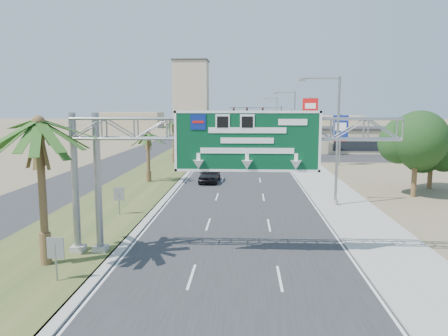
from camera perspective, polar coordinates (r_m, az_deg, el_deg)
road at (r=122.13m, az=2.60°, el=4.25°), size 12.00×300.00×0.02m
sidewalk_right at (r=122.40m, az=6.60°, el=4.24°), size 4.00×300.00×0.10m
median_grass at (r=122.57m, az=-2.09°, el=4.29°), size 7.00×300.00×0.12m
opposing_road at (r=123.37m, az=-5.34°, el=4.26°), size 8.00×300.00×0.02m
sign_gantry at (r=21.93m, az=-1.06°, el=3.74°), size 16.75×1.24×7.50m
palm_near at (r=22.10m, az=-23.08°, el=5.42°), size 5.70×5.70×8.35m
palm_row_b at (r=45.08m, az=-9.94°, el=4.25°), size 3.99×3.99×5.95m
palm_row_c at (r=60.74m, az=-6.63°, el=5.93°), size 3.99×3.99×6.75m
palm_row_d at (r=78.59m, az=-4.47°, el=5.47°), size 3.99×3.99×5.45m
palm_row_e at (r=97.43m, az=-3.06°, el=6.33°), size 3.99×3.99×6.15m
palm_row_f at (r=122.33m, az=-1.87°, el=6.46°), size 3.99×3.99×5.75m
streetlight_near at (r=34.71m, az=14.25°, el=2.75°), size 3.27×0.44×10.00m
streetlight_mid at (r=64.33m, az=8.98°, el=5.13°), size 3.27×0.44×10.00m
streetlight_far at (r=100.18m, az=6.78°, el=6.10°), size 3.27×0.44×10.00m
signal_mast at (r=84.05m, az=6.07°, el=5.90°), size 10.28×0.71×8.00m
store_building at (r=81.03m, az=18.28°, el=3.46°), size 18.00×10.00×4.00m
oak_near at (r=40.73m, az=23.81°, el=2.81°), size 4.50×4.50×6.80m
oak_far at (r=45.60m, az=25.50°, el=2.28°), size 3.50×3.50×5.60m
median_signback_a at (r=20.63m, az=-21.14°, el=-10.11°), size 0.75×0.08×2.08m
median_signback_b at (r=31.80m, az=-13.56°, el=-3.58°), size 0.75×0.08×2.08m
tower_distant at (r=264.08m, az=-4.32°, el=9.96°), size 20.00×16.00×35.00m
building_distant_left at (r=177.85m, az=-12.07°, el=6.17°), size 24.00×14.00×6.00m
building_distant_right at (r=154.84m, az=13.88°, el=5.71°), size 20.00×12.00×5.00m
car_left_lane at (r=45.10m, az=-1.89°, el=-0.85°), size 2.15×4.86×1.63m
car_mid_lane at (r=60.61m, az=3.81°, el=1.25°), size 1.98×4.35×1.38m
car_right_lane at (r=77.61m, az=3.96°, el=2.73°), size 2.64×5.44×1.49m
car_far at (r=89.99m, az=0.31°, el=3.44°), size 2.55×5.22×1.46m
pole_sign_red_near at (r=70.60m, az=11.19°, el=7.50°), size 2.36×1.09×9.36m
pole_sign_blue at (r=59.98m, az=14.97°, el=5.02°), size 2.02×0.70×6.88m
pole_sign_red_far at (r=82.78m, az=8.81°, el=6.45°), size 2.15×1.12×7.36m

